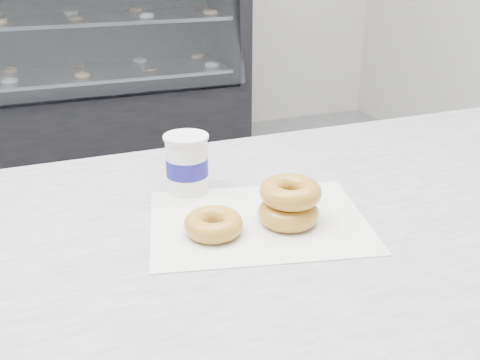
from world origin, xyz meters
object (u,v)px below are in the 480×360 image
Objects in this scene: display_case at (48,90)px; coffee_cup at (187,163)px; donut_single at (214,224)px; donut_stack at (289,202)px.

display_case reaches higher than coffee_cup.
coffee_cup reaches higher than donut_single.
display_case is 22.79× the size of coffee_cup.
donut_stack is (0.28, -2.75, 0.44)m from display_case.
display_case is at bearing 95.74° from donut_stack.
display_case is at bearing 108.79° from coffee_cup.
coffee_cup is (-0.12, 0.17, 0.02)m from donut_stack.
donut_stack is 0.21m from coffee_cup.
coffee_cup reaches higher than donut_stack.
display_case is 19.96× the size of donut_stack.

